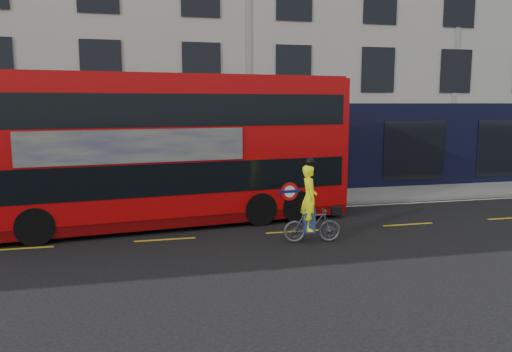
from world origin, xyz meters
name	(u,v)px	position (x,y,z in m)	size (l,w,h in m)	color
ground	(309,245)	(0.00, 0.00, 0.00)	(120.00, 120.00, 0.00)	black
pavement	(257,200)	(0.00, 6.50, 0.06)	(60.00, 3.00, 0.12)	gray
kerb	(266,207)	(0.00, 5.00, 0.07)	(60.00, 0.12, 0.13)	slate
building_terrace	(227,35)	(0.00, 12.94, 7.49)	(50.00, 10.07, 15.00)	#A4A29A
road_edge_line	(268,210)	(0.00, 4.70, 0.00)	(58.00, 0.10, 0.01)	silver
lane_dashes	(294,232)	(0.00, 1.50, 0.00)	(58.00, 0.12, 0.01)	gold
bus	(167,149)	(-3.77, 3.49, 2.52)	(12.41, 4.13, 4.92)	#AE0608
cyclist	(311,213)	(0.12, 0.25, 0.86)	(1.73, 0.75, 2.49)	#4D5053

